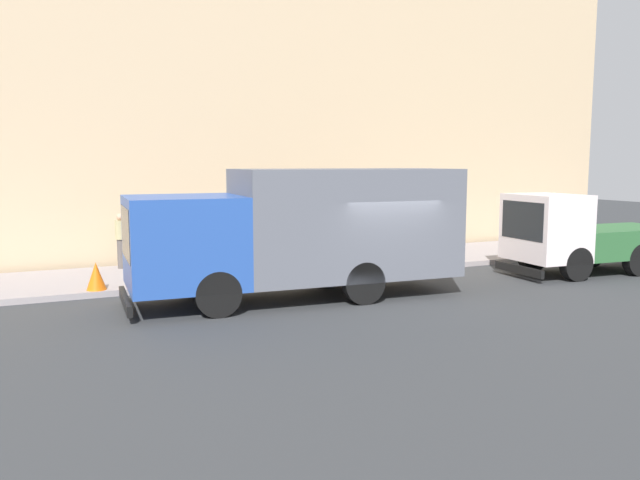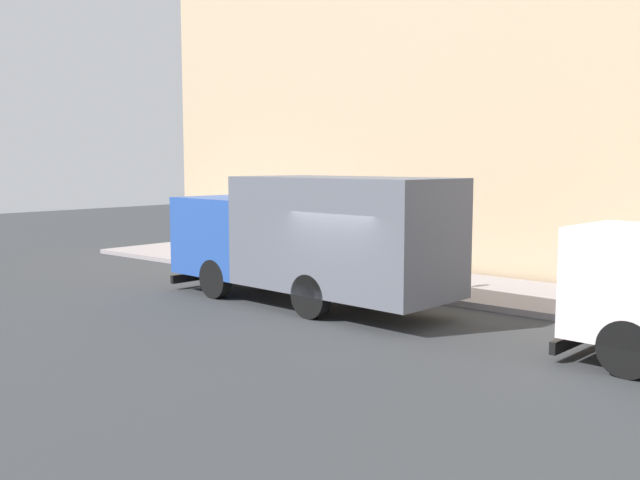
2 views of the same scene
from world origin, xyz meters
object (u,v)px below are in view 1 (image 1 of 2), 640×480
at_px(street_sign_post, 310,226).
at_px(pedestrian_walking, 121,239).
at_px(small_flatbed_truck, 580,236).
at_px(traffic_cone_orange, 96,276).
at_px(large_utility_truck, 304,229).

bearing_deg(street_sign_post, pedestrian_walking, 58.32).
bearing_deg(street_sign_post, small_flatbed_truck, -109.96).
relative_size(small_flatbed_truck, traffic_cone_orange, 7.96).
bearing_deg(traffic_cone_orange, street_sign_post, -89.23).
relative_size(pedestrian_walking, street_sign_post, 0.73).
bearing_deg(pedestrian_walking, street_sign_post, -18.71).
bearing_deg(large_utility_truck, traffic_cone_orange, 65.47).
height_order(large_utility_truck, pedestrian_walking, large_utility_truck).
xyz_separation_m(large_utility_truck, small_flatbed_truck, (-0.25, -9.17, -0.61)).
height_order(pedestrian_walking, street_sign_post, street_sign_post).
bearing_deg(small_flatbed_truck, street_sign_post, 73.34).
bearing_deg(street_sign_post, large_utility_truck, 153.06).
distance_m(pedestrian_walking, street_sign_post, 5.95).
height_order(small_flatbed_truck, street_sign_post, street_sign_post).
distance_m(traffic_cone_orange, street_sign_post, 6.18).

